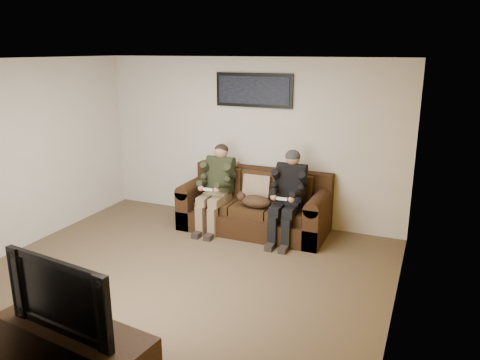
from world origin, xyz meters
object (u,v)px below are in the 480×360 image
at_px(person_right, 289,191).
at_px(television, 69,291).
at_px(tv_stand, 76,350).
at_px(person_left, 217,182).
at_px(cat, 255,201).
at_px(framed_poster, 254,90).
at_px(sofa, 256,207).

bearing_deg(person_right, television, -101.97).
bearing_deg(person_right, tv_stand, -101.97).
height_order(person_left, television, person_left).
height_order(cat, tv_stand, cat).
relative_size(cat, framed_poster, 0.53).
distance_m(sofa, television, 3.81).
xyz_separation_m(sofa, television, (-0.19, -3.78, 0.45)).
distance_m(framed_poster, television, 4.37).
relative_size(person_left, television, 1.15).
xyz_separation_m(sofa, cat, (0.09, -0.28, 0.20)).
relative_size(sofa, cat, 3.38).
bearing_deg(cat, person_left, 171.86).
bearing_deg(cat, framed_poster, 113.27).
relative_size(sofa, person_left, 1.71).
bearing_deg(person_right, cat, -168.96).
relative_size(person_right, cat, 1.99).
bearing_deg(framed_poster, tv_stand, -89.83).
bearing_deg(person_left, sofa, 18.01).
relative_size(framed_poster, television, 1.10).
bearing_deg(tv_stand, television, -82.85).
bearing_deg(television, sofa, 94.31).
xyz_separation_m(framed_poster, tv_stand, (0.01, -4.17, -1.86)).
xyz_separation_m(person_left, person_right, (1.15, 0.00, 0.00)).
distance_m(sofa, framed_poster, 1.81).
height_order(framed_poster, tv_stand, framed_poster).
bearing_deg(sofa, television, -92.84).
relative_size(person_left, tv_stand, 0.87).
distance_m(cat, framed_poster, 1.72).
xyz_separation_m(framed_poster, television, (0.01, -4.17, -1.30)).
distance_m(person_left, television, 3.61).
height_order(cat, framed_poster, framed_poster).
bearing_deg(television, cat, 92.66).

